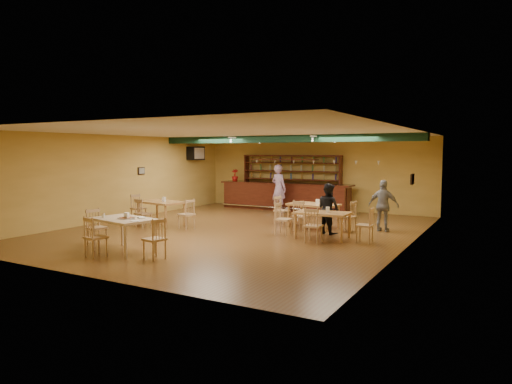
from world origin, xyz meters
The scene contains 22 objects.
floor centered at (0.00, 0.00, 0.00)m, with size 12.00×12.00×0.00m, color brown.
ceiling_beam centered at (0.00, 2.80, 2.87)m, with size 10.00×0.30×0.25m, color black.
track_rail_left centered at (-1.80, 3.40, 2.94)m, with size 0.05×2.50×0.05m, color silver.
track_rail_right centered at (1.40, 3.40, 2.94)m, with size 0.05×2.50×0.05m, color silver.
ac_unit centered at (-4.80, 4.20, 2.35)m, with size 0.34×0.70×0.48m, color silver.
picture_left centered at (-4.97, 1.00, 1.70)m, with size 0.04×0.34×0.28m, color black.
picture_right centered at (4.97, 0.50, 1.70)m, with size 0.04×0.34×0.28m, color black.
bar_counter centered at (-0.97, 5.15, 0.56)m, with size 5.74×0.85×1.13m, color #36130A.
back_bar_hutch centered at (-0.97, 5.78, 1.14)m, with size 4.44×0.40×2.28m, color #36130A.
poinsettia centered at (-3.40, 5.15, 1.39)m, with size 0.29×0.29×0.52m, color #A8130F.
dining_table_b centered at (1.76, 1.56, 0.38)m, with size 1.54×0.92×0.77m, color #9E6938.
dining_table_c centered at (-2.85, -0.36, 0.39)m, with size 1.57×0.94×0.79m, color #9E6938.
dining_table_d centered at (2.68, -0.02, 0.37)m, with size 1.48×0.89×0.74m, color #9E6938.
near_table centered at (-0.91, -3.99, 0.41)m, with size 1.52×0.98×0.82m, color tan.
pizza_tray centered at (-0.80, -3.99, 0.82)m, with size 0.40×0.40×0.01m, color silver.
parmesan_shaker centered at (-1.40, -4.15, 0.87)m, with size 0.07×0.07×0.11m, color #EAE5C6.
napkin_stack centered at (-0.53, -3.77, 0.83)m, with size 0.20×0.15×0.03m, color white.
pizza_server centered at (-0.64, -3.93, 0.83)m, with size 0.32×0.09×0.00m, color silver.
side_plate centered at (-0.31, -4.20, 0.82)m, with size 0.22×0.22×0.01m, color white.
patron_bar centered at (-0.84, 4.33, 0.96)m, with size 0.70×0.46×1.91m, color #87489C.
patron_right_a centered at (2.56, 0.76, 0.75)m, with size 0.73×0.57×1.49m, color black.
patron_right_b centered at (3.88, 1.98, 0.78)m, with size 0.92×0.38×1.57m, color gray.
Camera 1 is at (7.27, -12.05, 2.42)m, focal length 32.36 mm.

